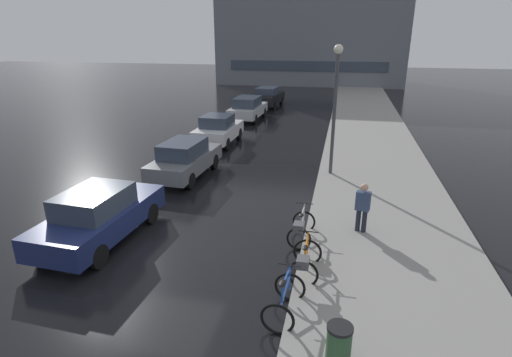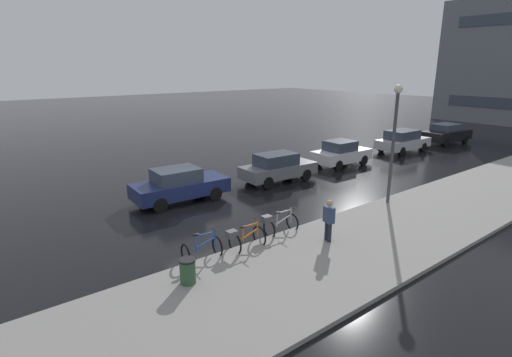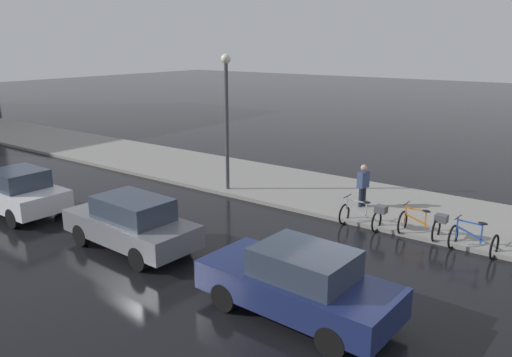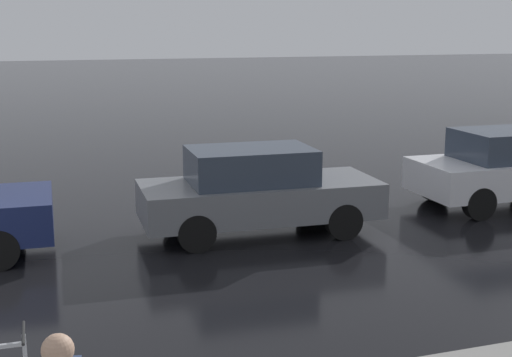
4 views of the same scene
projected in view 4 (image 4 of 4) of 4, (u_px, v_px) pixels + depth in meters
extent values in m
cylinder|color=black|center=(23.00, 333.00, 6.31)|extent=(0.50, 0.04, 0.03)
cylinder|color=black|center=(4.00, 222.00, 12.30)|extent=(0.25, 0.65, 0.64)
cube|color=slate|center=(260.00, 199.00, 12.62)|extent=(1.89, 4.26, 0.62)
cube|color=#2D3847|center=(251.00, 165.00, 12.45)|extent=(1.49, 2.21, 0.61)
cylinder|color=black|center=(313.00, 201.00, 13.74)|extent=(0.25, 0.65, 0.64)
cylinder|color=black|center=(344.00, 221.00, 12.33)|extent=(0.25, 0.65, 0.64)
cylinder|color=black|center=(180.00, 211.00, 13.04)|extent=(0.25, 0.65, 0.64)
cylinder|color=black|center=(196.00, 233.00, 11.63)|extent=(0.25, 0.65, 0.64)
cube|color=silver|center=(506.00, 175.00, 14.59)|extent=(1.88, 3.81, 0.65)
cube|color=#2D3847|center=(502.00, 145.00, 14.41)|extent=(1.52, 1.73, 0.60)
cylinder|color=black|center=(434.00, 186.00, 15.06)|extent=(0.23, 0.64, 0.64)
cylinder|color=black|center=(479.00, 203.00, 13.56)|extent=(0.23, 0.64, 0.64)
sphere|color=tan|center=(58.00, 350.00, 4.73)|extent=(0.22, 0.22, 0.22)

